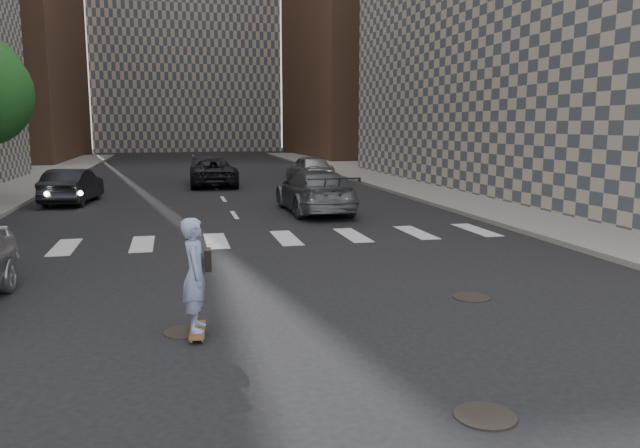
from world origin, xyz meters
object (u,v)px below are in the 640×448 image
at_px(skateboarder, 196,275).
at_px(traffic_car_d, 310,169).
at_px(traffic_car_b, 315,191).
at_px(traffic_car_c, 213,173).
at_px(traffic_car_e, 208,169).
at_px(traffic_car_a, 72,186).

xyz_separation_m(skateboarder, traffic_car_d, (7.19, 24.73, -0.19)).
distance_m(skateboarder, traffic_car_b, 13.85).
bearing_deg(traffic_car_c, traffic_car_d, -170.29).
distance_m(skateboarder, traffic_car_e, 26.41).
bearing_deg(traffic_car_e, traffic_car_a, 62.35).
bearing_deg(traffic_car_e, traffic_car_c, 101.13).
distance_m(traffic_car_c, traffic_car_d, 5.43).
bearing_deg(traffic_car_d, traffic_car_a, 26.51).
distance_m(traffic_car_c, traffic_car_e, 2.35).
distance_m(traffic_car_b, traffic_car_c, 11.43).
bearing_deg(traffic_car_b, traffic_car_c, -75.70).
height_order(traffic_car_a, traffic_car_d, traffic_car_d).
bearing_deg(traffic_car_c, traffic_car_b, 107.37).
distance_m(traffic_car_a, traffic_car_c, 8.69).
bearing_deg(traffic_car_a, traffic_car_c, -127.77).
distance_m(traffic_car_d, traffic_car_e, 5.76).
bearing_deg(traffic_car_e, traffic_car_d, 171.35).
bearing_deg(traffic_car_b, traffic_car_e, -77.74).
distance_m(skateboarder, traffic_car_d, 25.76).
relative_size(traffic_car_a, traffic_car_d, 0.95).
xyz_separation_m(traffic_car_a, traffic_car_d, (11.55, 6.85, 0.06)).
bearing_deg(skateboarder, traffic_car_d, 78.39).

